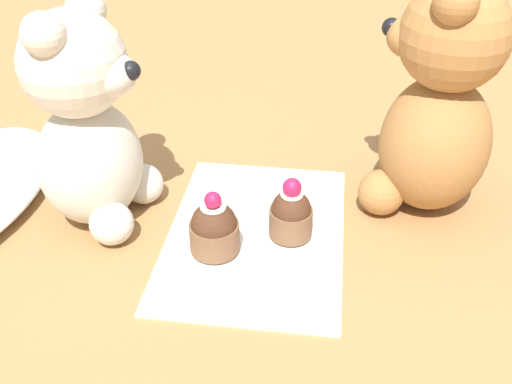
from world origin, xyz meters
TOP-DOWN VIEW (x-y plane):
  - ground_plane at (0.00, 0.00)m, footprint 4.00×4.00m
  - knitted_placemat at (0.00, 0.00)m, footprint 0.27×0.19m
  - teddy_bear_cream at (0.01, 0.18)m, footprint 0.13×0.13m
  - teddy_bear_tan at (0.09, -0.18)m, footprint 0.16×0.16m
  - cupcake_near_cream_bear at (-0.04, 0.04)m, footprint 0.05×0.05m
  - cupcake_near_tan_bear at (-0.00, -0.04)m, footprint 0.05×0.05m

SIDE VIEW (x-z plane):
  - ground_plane at x=0.00m, z-range 0.00..0.00m
  - knitted_placemat at x=0.00m, z-range 0.00..0.01m
  - cupcake_near_cream_bear at x=-0.04m, z-range 0.00..0.07m
  - cupcake_near_tan_bear at x=0.00m, z-range 0.00..0.07m
  - teddy_bear_cream at x=0.01m, z-range -0.01..0.24m
  - teddy_bear_tan at x=0.09m, z-range -0.01..0.25m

